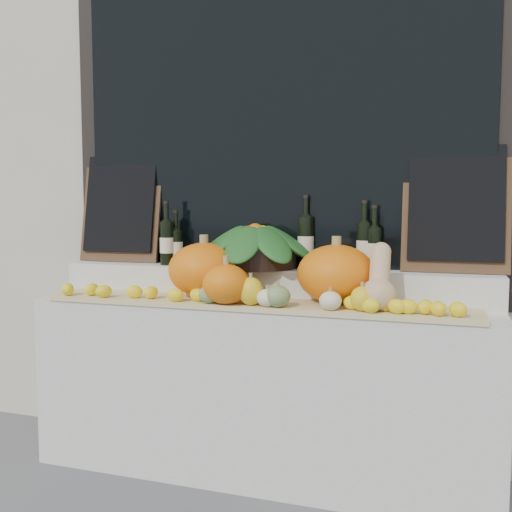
% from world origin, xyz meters
% --- Properties ---
extents(storefront_facade, '(7.00, 0.94, 4.50)m').
position_xyz_m(storefront_facade, '(0.00, 2.25, 2.25)').
color(storefront_facade, beige).
rests_on(storefront_facade, ground).
extents(display_sill, '(2.30, 0.55, 0.88)m').
position_xyz_m(display_sill, '(0.00, 1.52, 0.44)').
color(display_sill, silver).
rests_on(display_sill, ground).
extents(rear_tier, '(2.30, 0.25, 0.16)m').
position_xyz_m(rear_tier, '(0.00, 1.68, 0.96)').
color(rear_tier, silver).
rests_on(rear_tier, display_sill).
extents(straw_bedding, '(2.10, 0.32, 0.02)m').
position_xyz_m(straw_bedding, '(0.00, 1.40, 0.89)').
color(straw_bedding, tan).
rests_on(straw_bedding, display_sill).
extents(pumpkin_left, '(0.40, 0.40, 0.27)m').
position_xyz_m(pumpkin_left, '(-0.28, 1.46, 1.04)').
color(pumpkin_left, orange).
rests_on(pumpkin_left, straw_bedding).
extents(pumpkin_right, '(0.45, 0.45, 0.28)m').
position_xyz_m(pumpkin_right, '(0.39, 1.48, 1.04)').
color(pumpkin_right, orange).
rests_on(pumpkin_right, straw_bedding).
extents(pumpkin_center, '(0.30, 0.30, 0.19)m').
position_xyz_m(pumpkin_center, '(-0.09, 1.29, 1.00)').
color(pumpkin_center, orange).
rests_on(pumpkin_center, straw_bedding).
extents(butternut_squash, '(0.16, 0.21, 0.30)m').
position_xyz_m(butternut_squash, '(0.60, 1.36, 1.03)').
color(butternut_squash, '#D8AD7F').
rests_on(butternut_squash, straw_bedding).
extents(decorative_gourds, '(0.81, 0.13, 0.15)m').
position_xyz_m(decorative_gourds, '(0.17, 1.29, 0.96)').
color(decorative_gourds, '#275B1B').
rests_on(decorative_gourds, straw_bedding).
extents(lemon_heap, '(2.20, 0.16, 0.06)m').
position_xyz_m(lemon_heap, '(0.00, 1.29, 0.94)').
color(lemon_heap, yellow).
rests_on(lemon_heap, straw_bedding).
extents(produce_bowl, '(0.67, 0.67, 0.24)m').
position_xyz_m(produce_bowl, '(-0.07, 1.66, 1.16)').
color(produce_bowl, black).
rests_on(produce_bowl, rear_tier).
extents(wine_bottle_far_left, '(0.08, 0.08, 0.35)m').
position_xyz_m(wine_bottle_far_left, '(-0.58, 1.64, 1.16)').
color(wine_bottle_far_left, black).
rests_on(wine_bottle_far_left, rear_tier).
extents(wine_bottle_near_left, '(0.08, 0.08, 0.30)m').
position_xyz_m(wine_bottle_near_left, '(-0.54, 1.68, 1.14)').
color(wine_bottle_near_left, black).
rests_on(wine_bottle_near_left, rear_tier).
extents(wine_bottle_tall, '(0.08, 0.08, 0.38)m').
position_xyz_m(wine_bottle_tall, '(0.18, 1.74, 1.18)').
color(wine_bottle_tall, black).
rests_on(wine_bottle_tall, rear_tier).
extents(wine_bottle_near_right, '(0.08, 0.08, 0.35)m').
position_xyz_m(wine_bottle_near_right, '(0.49, 1.69, 1.16)').
color(wine_bottle_near_right, black).
rests_on(wine_bottle_near_right, rear_tier).
extents(wine_bottle_far_right, '(0.08, 0.08, 0.33)m').
position_xyz_m(wine_bottle_far_right, '(0.54, 1.69, 1.15)').
color(wine_bottle_far_right, black).
rests_on(wine_bottle_far_right, rear_tier).
extents(chalkboard_left, '(0.50, 0.13, 0.61)m').
position_xyz_m(chalkboard_left, '(-0.92, 1.74, 1.36)').
color(chalkboard_left, '#4C331E').
rests_on(chalkboard_left, rear_tier).
extents(chalkboard_right, '(0.50, 0.13, 0.61)m').
position_xyz_m(chalkboard_right, '(0.92, 1.74, 1.36)').
color(chalkboard_right, '#4C331E').
rests_on(chalkboard_right, rear_tier).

